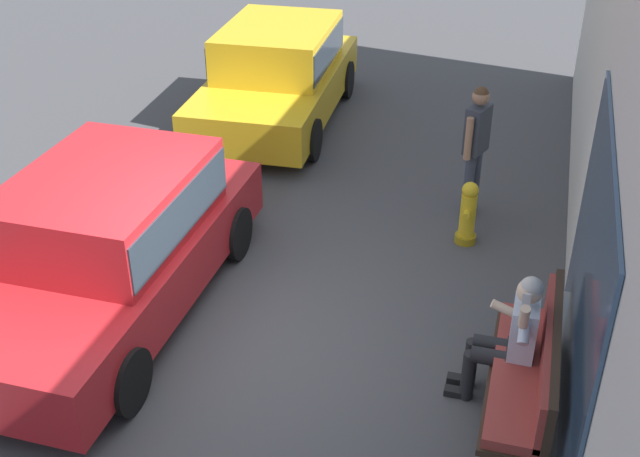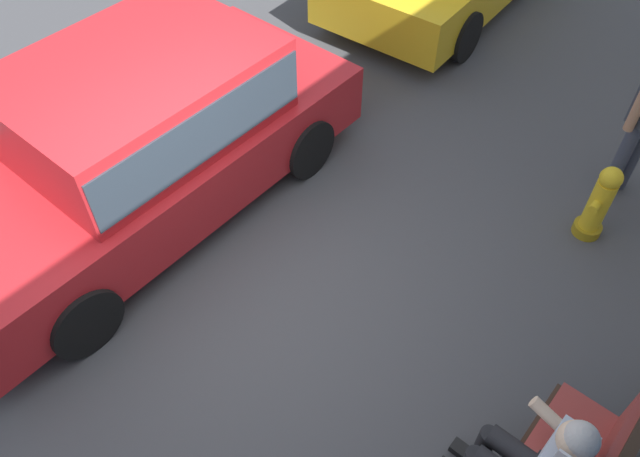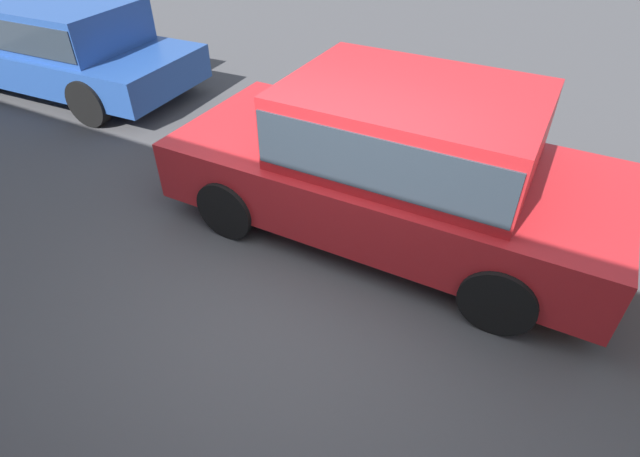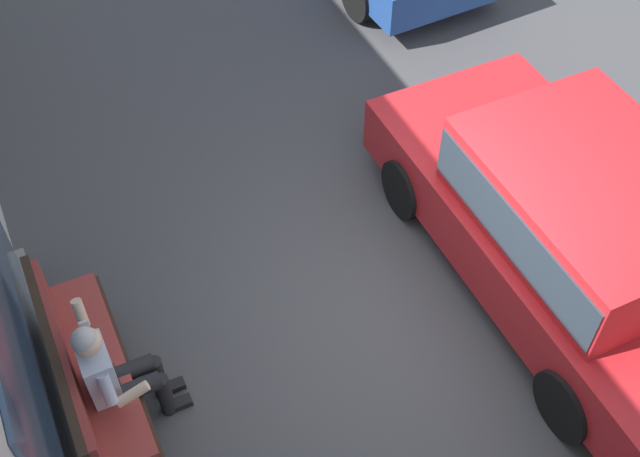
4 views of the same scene
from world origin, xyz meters
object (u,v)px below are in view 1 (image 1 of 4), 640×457
at_px(person_on_phone, 510,336).
at_px(pedestrian_standing, 476,141).
at_px(fire_hydrant, 468,214).
at_px(parked_car_near, 277,71).
at_px(bench, 533,368).
at_px(parked_car_mid, 108,238).

relative_size(person_on_phone, pedestrian_standing, 0.78).
xyz_separation_m(pedestrian_standing, fire_hydrant, (0.72, 0.04, -0.63)).
height_order(parked_car_near, pedestrian_standing, pedestrian_standing).
bearing_deg(bench, parked_car_near, -143.98).
distance_m(person_on_phone, parked_car_mid, 4.14).
height_order(parked_car_near, parked_car_mid, parked_car_mid).
bearing_deg(parked_car_mid, parked_car_near, 179.58).
height_order(person_on_phone, fire_hydrant, person_on_phone).
xyz_separation_m(person_on_phone, parked_car_mid, (-0.34, -4.12, 0.12)).
relative_size(bench, person_on_phone, 1.44).
bearing_deg(pedestrian_standing, parked_car_near, -124.38).
height_order(person_on_phone, parked_car_mid, parked_car_mid).
bearing_deg(parked_car_mid, fire_hydrant, 124.05).
xyz_separation_m(person_on_phone, parked_car_near, (-5.70, -4.08, 0.11)).
xyz_separation_m(bench, parked_car_mid, (-0.57, -4.34, 0.25)).
bearing_deg(parked_car_mid, bench, 82.56).
relative_size(parked_car_near, pedestrian_standing, 2.46).
bearing_deg(parked_car_near, pedestrian_standing, 55.62).
distance_m(bench, parked_car_near, 7.32).
bearing_deg(pedestrian_standing, fire_hydrant, 3.58).
bearing_deg(person_on_phone, fire_hydrant, -165.93).
height_order(parked_car_near, fire_hydrant, parked_car_near).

